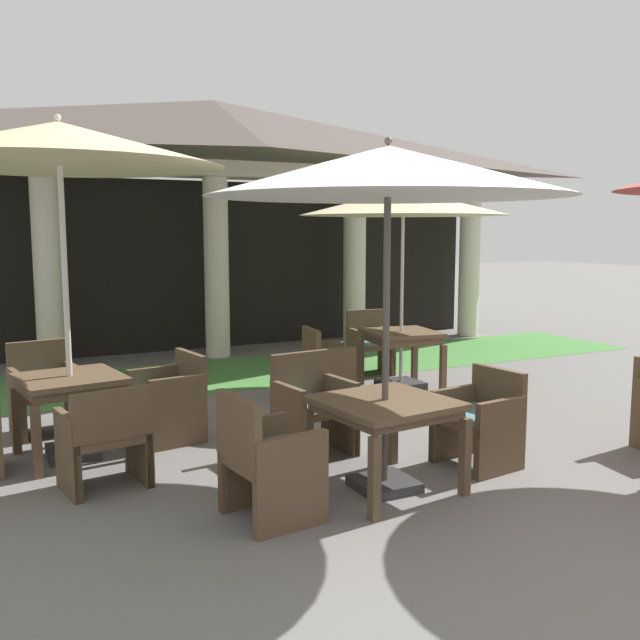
% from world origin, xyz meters
% --- Properties ---
extents(ground_plane, '(60.00, 60.00, 0.00)m').
position_xyz_m(ground_plane, '(0.00, 0.00, 0.00)').
color(ground_plane, slate).
extents(background_pavilion, '(11.19, 3.10, 3.98)m').
position_xyz_m(background_pavilion, '(0.00, 7.16, 3.14)').
color(background_pavilion, beige).
rests_on(background_pavilion, ground).
extents(lawn_strip, '(12.99, 2.16, 0.01)m').
position_xyz_m(lawn_strip, '(0.00, 5.68, 0.00)').
color(lawn_strip, '#47843D').
rests_on(lawn_strip, ground).
extents(patio_table_mid_left, '(0.96, 0.96, 0.74)m').
position_xyz_m(patio_table_mid_left, '(-2.75, 2.82, 0.63)').
color(patio_table_mid_left, brown).
rests_on(patio_table_mid_left, ground).
extents(patio_umbrella_mid_left, '(2.79, 2.79, 2.98)m').
position_xyz_m(patio_umbrella_mid_left, '(-2.75, 2.82, 2.71)').
color(patio_umbrella_mid_left, '#2D2D2D').
rests_on(patio_umbrella_mid_left, ground).
extents(patio_chair_mid_left_east, '(0.65, 0.70, 0.83)m').
position_xyz_m(patio_chair_mid_left_east, '(-1.83, 2.96, 0.41)').
color(patio_chair_mid_left_east, brown).
rests_on(patio_chair_mid_left_east, ground).
extents(patio_chair_mid_left_south, '(0.69, 0.59, 0.82)m').
position_xyz_m(patio_chair_mid_left_south, '(-2.61, 1.91, 0.40)').
color(patio_chair_mid_left_south, brown).
rests_on(patio_chair_mid_left_south, ground).
extents(patio_chair_mid_left_north, '(0.68, 0.62, 0.90)m').
position_xyz_m(patio_chair_mid_left_north, '(-2.88, 3.75, 0.42)').
color(patio_chair_mid_left_north, brown).
rests_on(patio_chair_mid_left_north, ground).
extents(patio_table_mid_right, '(1.04, 1.04, 0.72)m').
position_xyz_m(patio_table_mid_right, '(-0.67, 0.92, 0.62)').
color(patio_table_mid_right, brown).
rests_on(patio_table_mid_right, ground).
extents(patio_umbrella_mid_right, '(2.73, 2.73, 2.69)m').
position_xyz_m(patio_umbrella_mid_right, '(-0.67, 0.92, 2.43)').
color(patio_umbrella_mid_right, '#2D2D2D').
rests_on(patio_umbrella_mid_right, ground).
extents(patio_chair_mid_right_west, '(0.63, 0.66, 0.91)m').
position_xyz_m(patio_chair_mid_right_west, '(-1.70, 0.80, 0.42)').
color(patio_chair_mid_right_west, brown).
rests_on(patio_chair_mid_right_west, ground).
extents(patio_chair_mid_right_east, '(0.62, 0.66, 0.82)m').
position_xyz_m(patio_chair_mid_right_east, '(0.36, 1.04, 0.39)').
color(patio_chair_mid_right_east, brown).
rests_on(patio_chair_mid_right_east, ground).
extents(patio_chair_mid_right_north, '(0.68, 0.62, 0.90)m').
position_xyz_m(patio_chair_mid_right_north, '(-0.79, 1.96, 0.42)').
color(patio_chair_mid_right_north, brown).
rests_on(patio_chair_mid_right_north, ground).
extents(patio_table_far_back, '(0.95, 0.95, 0.74)m').
position_xyz_m(patio_table_far_back, '(1.35, 3.79, 0.63)').
color(patio_table_far_back, brown).
rests_on(patio_table_far_back, ground).
extents(patio_umbrella_far_back, '(2.58, 2.58, 2.57)m').
position_xyz_m(patio_umbrella_far_back, '(1.35, 3.79, 2.32)').
color(patio_umbrella_far_back, '#2D2D2D').
rests_on(patio_umbrella_far_back, ground).
extents(patio_chair_far_back_north, '(0.62, 0.56, 0.89)m').
position_xyz_m(patio_chair_far_back_north, '(1.48, 4.79, 0.41)').
color(patio_chair_far_back_north, brown).
rests_on(patio_chair_far_back_north, ground).
extents(patio_chair_far_back_west, '(0.57, 0.64, 0.83)m').
position_xyz_m(patio_chair_far_back_west, '(0.35, 3.92, 0.39)').
color(patio_chair_far_back_west, brown).
rests_on(patio_chair_far_back_west, ground).
extents(terracotta_urn, '(0.33, 0.33, 0.38)m').
position_xyz_m(terracotta_urn, '(-2.03, 4.36, 0.15)').
color(terracotta_urn, brown).
rests_on(terracotta_urn, ground).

